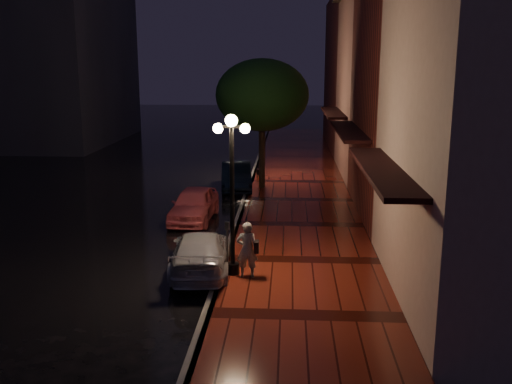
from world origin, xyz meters
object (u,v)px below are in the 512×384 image
at_px(streetlamp_far, 260,127).
at_px(navy_car, 236,176).
at_px(streetlamp_near, 232,185).
at_px(silver_car, 201,252).
at_px(street_tree, 262,97).
at_px(woman_with_umbrella, 247,226).
at_px(parking_meter, 227,240).
at_px(pink_car, 194,204).

distance_m(streetlamp_far, navy_car, 3.51).
distance_m(streetlamp_near, silver_car, 2.30).
relative_size(street_tree, silver_car, 1.48).
bearing_deg(woman_with_umbrella, navy_car, -84.58).
xyz_separation_m(street_tree, navy_car, (-1.21, 0.27, -3.61)).
xyz_separation_m(navy_car, parking_meter, (0.75, -10.74, 0.31)).
bearing_deg(navy_car, silver_car, -96.19).
relative_size(navy_car, woman_with_umbrella, 1.80).
height_order(streetlamp_far, woman_with_umbrella, streetlamp_far).
distance_m(streetlamp_far, pink_car, 8.69).
bearing_deg(street_tree, navy_car, 167.62).
height_order(pink_car, navy_car, navy_car).
bearing_deg(navy_car, street_tree, -18.57).
distance_m(streetlamp_near, streetlamp_far, 14.00).
bearing_deg(silver_car, parking_meter, 175.14).
bearing_deg(silver_car, streetlamp_near, 146.25).
bearing_deg(navy_car, streetlamp_near, -91.36).
relative_size(streetlamp_near, street_tree, 0.74).
relative_size(streetlamp_near, silver_car, 1.10).
relative_size(street_tree, pink_car, 1.60).
xyz_separation_m(street_tree, parking_meter, (-0.46, -10.47, -3.30)).
bearing_deg(streetlamp_far, woman_with_umbrella, -88.36).
distance_m(pink_car, silver_car, 5.38).
distance_m(navy_car, silver_car, 10.74).
height_order(streetlamp_far, street_tree, street_tree).
relative_size(street_tree, navy_car, 1.51).
height_order(pink_car, woman_with_umbrella, woman_with_umbrella).
height_order(streetlamp_near, parking_meter, streetlamp_near).
relative_size(pink_car, silver_car, 0.92).
xyz_separation_m(silver_car, woman_with_umbrella, (1.36, -0.73, 0.99)).
bearing_deg(pink_car, parking_meter, -68.10).
bearing_deg(parking_meter, streetlamp_far, 94.65).
bearing_deg(silver_car, navy_car, -95.33).
distance_m(streetlamp_far, street_tree, 3.44).
bearing_deg(navy_car, parking_meter, -92.19).
bearing_deg(streetlamp_far, pink_car, -103.80).
bearing_deg(streetlamp_far, streetlamp_near, -90.00).
relative_size(pink_car, navy_car, 0.94).
distance_m(navy_car, woman_with_umbrella, 11.59).
height_order(street_tree, woman_with_umbrella, street_tree).
height_order(streetlamp_far, silver_car, streetlamp_far).
bearing_deg(streetlamp_far, parking_meter, -90.85).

